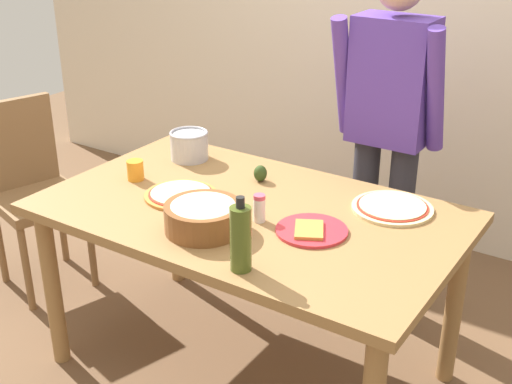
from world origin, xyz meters
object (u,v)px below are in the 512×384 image
at_px(salt_shaker, 259,208).
at_px(avocado, 260,173).
at_px(plate_with_slice, 311,230).
at_px(olive_oil_bottle, 241,238).
at_px(pizza_raw_on_board, 392,207).
at_px(popcorn_bowl, 203,215).
at_px(pizza_cooked_on_tray, 181,194).
at_px(cup_orange, 135,170).
at_px(dining_table, 249,229).
at_px(person_cook, 388,122).
at_px(steel_pot, 189,145).
at_px(chair_wooden_left, 31,184).

xyz_separation_m(salt_shaker, avocado, (-0.20, 0.31, -0.02)).
bearing_deg(plate_with_slice, olive_oil_bottle, -100.62).
relative_size(plate_with_slice, olive_oil_bottle, 1.02).
distance_m(pizza_raw_on_board, olive_oil_bottle, 0.73).
relative_size(pizza_raw_on_board, popcorn_bowl, 1.11).
bearing_deg(plate_with_slice, pizza_raw_on_board, 63.34).
xyz_separation_m(pizza_cooked_on_tray, popcorn_bowl, (0.25, -0.18, 0.05)).
distance_m(pizza_raw_on_board, pizza_cooked_on_tray, 0.83).
xyz_separation_m(cup_orange, avocado, (0.45, 0.27, -0.01)).
bearing_deg(avocado, dining_table, -66.44).
distance_m(person_cook, avocado, 0.63).
height_order(pizza_raw_on_board, pizza_cooked_on_tray, same).
height_order(pizza_cooked_on_tray, steel_pot, steel_pot).
bearing_deg(avocado, person_cook, 56.06).
height_order(olive_oil_bottle, cup_orange, olive_oil_bottle).
xyz_separation_m(popcorn_bowl, steel_pot, (-0.48, 0.52, 0.00)).
relative_size(person_cook, pizza_cooked_on_tray, 5.58).
xyz_separation_m(chair_wooden_left, avocado, (1.21, 0.23, 0.25)).
relative_size(pizza_cooked_on_tray, popcorn_bowl, 1.04).
bearing_deg(salt_shaker, avocado, 122.45).
xyz_separation_m(person_cook, steel_pot, (-0.75, -0.47, -0.11)).
distance_m(dining_table, plate_with_slice, 0.31).
xyz_separation_m(pizza_raw_on_board, plate_with_slice, (-0.17, -0.33, -0.00)).
bearing_deg(avocado, pizza_cooked_on_tray, -120.58).
distance_m(dining_table, pizza_raw_on_board, 0.56).
height_order(plate_with_slice, steel_pot, steel_pot).
bearing_deg(steel_pot, pizza_raw_on_board, 0.53).
xyz_separation_m(cup_orange, salt_shaker, (0.65, -0.04, 0.01)).
relative_size(steel_pot, avocado, 2.48).
xyz_separation_m(dining_table, avocado, (-0.11, 0.25, 0.13)).
distance_m(dining_table, pizza_cooked_on_tray, 0.31).
bearing_deg(cup_orange, dining_table, 2.92).
distance_m(cup_orange, salt_shaker, 0.65).
height_order(pizza_cooked_on_tray, cup_orange, cup_orange).
xyz_separation_m(pizza_cooked_on_tray, salt_shaker, (0.38, -0.01, 0.04)).
height_order(chair_wooden_left, plate_with_slice, chair_wooden_left).
bearing_deg(olive_oil_bottle, plate_with_slice, 79.38).
bearing_deg(avocado, plate_with_slice, -35.51).
bearing_deg(pizza_cooked_on_tray, popcorn_bowl, -35.46).
height_order(popcorn_bowl, avocado, popcorn_bowl).
height_order(dining_table, pizza_cooked_on_tray, pizza_cooked_on_tray).
bearing_deg(pizza_cooked_on_tray, person_cook, 57.29).
xyz_separation_m(chair_wooden_left, popcorn_bowl, (1.28, -0.25, 0.28)).
distance_m(pizza_cooked_on_tray, cup_orange, 0.27).
bearing_deg(popcorn_bowl, dining_table, 81.69).
height_order(pizza_cooked_on_tray, popcorn_bowl, popcorn_bowl).
bearing_deg(steel_pot, salt_shaker, -30.15).
xyz_separation_m(plate_with_slice, cup_orange, (-0.85, 0.01, 0.03)).
height_order(pizza_raw_on_board, cup_orange, cup_orange).
relative_size(popcorn_bowl, avocado, 4.00).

